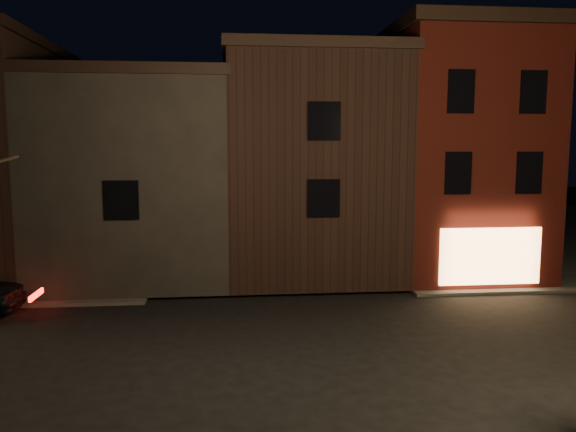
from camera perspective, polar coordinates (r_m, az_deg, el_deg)
The scene contains 5 objects.
ground at distance 15.97m, azimuth 1.34°, elevation -13.46°, with size 120.00×120.00×0.00m, color black.
sidewalk_far_right at distance 41.51m, azimuth 26.08°, elevation -1.35°, with size 30.00×30.00×0.12m, color #2D2B28.
corner_building at distance 26.25m, azimuth 16.41°, elevation 6.33°, with size 6.50×8.50×10.50m.
row_building_a at distance 25.58m, azimuth 1.79°, elevation 5.33°, with size 7.30×10.30×9.40m.
row_building_b at distance 25.67m, azimuth -14.51°, elevation 4.00°, with size 7.80×10.30×8.40m.
Camera 1 is at (-1.87, -14.84, 5.59)m, focal length 35.00 mm.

